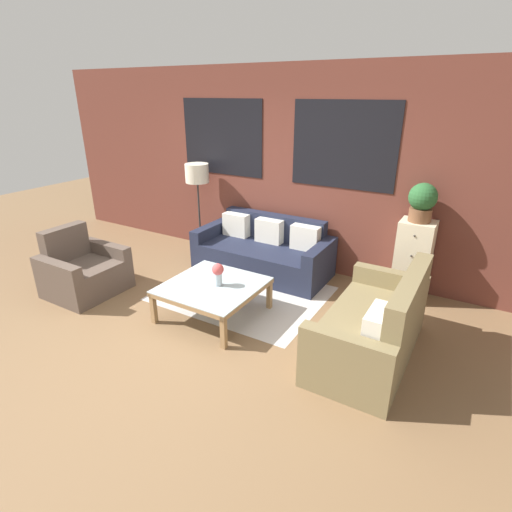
# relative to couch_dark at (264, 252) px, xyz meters

# --- Properties ---
(ground_plane) EXTENTS (16.00, 16.00, 0.00)m
(ground_plane) POSITION_rel_couch_dark_xyz_m (-0.04, -1.95, -0.29)
(ground_plane) COLOR brown
(wall_back_brick) EXTENTS (8.40, 0.09, 2.80)m
(wall_back_brick) POSITION_rel_couch_dark_xyz_m (-0.04, 0.49, 1.12)
(wall_back_brick) COLOR brown
(wall_back_brick) RESTS_ON ground_plane
(rug) EXTENTS (2.05, 1.60, 0.00)m
(rug) POSITION_rel_couch_dark_xyz_m (0.12, -0.78, -0.28)
(rug) COLOR #BCB7B2
(rug) RESTS_ON ground_plane
(couch_dark) EXTENTS (1.92, 0.88, 0.78)m
(couch_dark) POSITION_rel_couch_dark_xyz_m (0.00, 0.00, 0.00)
(couch_dark) COLOR #1E2338
(couch_dark) RESTS_ON ground_plane
(settee_vintage) EXTENTS (0.80, 1.61, 0.92)m
(settee_vintage) POSITION_rel_couch_dark_xyz_m (1.93, -1.23, 0.02)
(settee_vintage) COLOR olive
(settee_vintage) RESTS_ON ground_plane
(armchair_corner) EXTENTS (0.80, 0.89, 0.84)m
(armchair_corner) POSITION_rel_couch_dark_xyz_m (-1.69, -1.76, -0.01)
(armchair_corner) COLOR brown
(armchair_corner) RESTS_ON ground_plane
(coffee_table) EXTENTS (1.03, 1.03, 0.40)m
(coffee_table) POSITION_rel_couch_dark_xyz_m (0.12, -1.40, 0.06)
(coffee_table) COLOR silver
(coffee_table) RESTS_ON ground_plane
(floor_lamp) EXTENTS (0.36, 0.36, 1.43)m
(floor_lamp) POSITION_rel_couch_dark_xyz_m (-1.28, 0.15, 0.93)
(floor_lamp) COLOR #2D2D2D
(floor_lamp) RESTS_ON ground_plane
(drawer_cabinet) EXTENTS (0.41, 0.37, 1.01)m
(drawer_cabinet) POSITION_rel_couch_dark_xyz_m (1.98, 0.23, 0.22)
(drawer_cabinet) COLOR beige
(drawer_cabinet) RESTS_ON ground_plane
(potted_plant) EXTENTS (0.32, 0.32, 0.46)m
(potted_plant) POSITION_rel_couch_dark_xyz_m (1.98, 0.23, 0.97)
(potted_plant) COLOR brown
(potted_plant) RESTS_ON drawer_cabinet
(flower_vase) EXTENTS (0.14, 0.14, 0.27)m
(flower_vase) POSITION_rel_couch_dark_xyz_m (0.19, -1.38, 0.27)
(flower_vase) COLOR #ADBCC6
(flower_vase) RESTS_ON coffee_table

